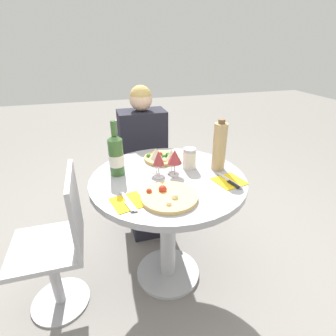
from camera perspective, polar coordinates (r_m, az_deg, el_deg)
The scene contains 16 objects.
ground_plane at distance 1.97m, azimuth -0.01°, elevation -21.90°, with size 12.00×12.00×0.00m, color gray.
dining_table at distance 1.58m, azimuth -0.01°, elevation -7.22°, with size 0.89×0.89×0.76m.
chair_behind_diner at distance 2.31m, azimuth -5.50°, elevation -0.64°, with size 0.38×0.38×0.87m.
seated_diner at distance 2.15m, azimuth -4.86°, elevation -0.28°, with size 0.37×0.45×1.17m.
chair_empty_side at distance 1.64m, azimuth -22.62°, elevation -15.56°, with size 0.38×0.38×0.87m.
pizza_large at distance 1.29m, azimuth 0.16°, elevation -6.22°, with size 0.28×0.28×0.05m.
pizza_small_far at distance 1.71m, azimuth -1.25°, elevation 2.26°, with size 0.23×0.23×0.05m.
wine_bottle at distance 1.51m, azimuth -11.23°, elevation 2.78°, with size 0.09×0.09×0.32m.
tall_carafe at distance 1.56m, azimuth 11.14°, elevation 4.62°, with size 0.08×0.08×0.31m.
sugar_shaker at distance 1.58m, azimuth 4.68°, elevation 2.11°, with size 0.08×0.08×0.12m.
wine_glass_front_left at distance 1.45m, azimuth -2.08°, elevation 2.12°, with size 0.07×0.07×0.16m.
wine_glass_back_left at distance 1.51m, azimuth -2.69°, elevation 3.08°, with size 0.08×0.08×0.15m.
wine_glass_front_right at distance 1.47m, azimuth 1.48°, elevation 2.41°, with size 0.08×0.08×0.15m.
wine_glass_back_right at distance 1.54m, azimuth 0.74°, elevation 2.80°, with size 0.07×0.07×0.13m.
place_setting_left at distance 1.28m, azimuth -8.62°, elevation -7.36°, with size 0.18×0.19×0.01m.
place_setting_right at distance 1.48m, azimuth 13.26°, elevation -2.83°, with size 0.18×0.19×0.01m.
Camera 1 is at (-0.36, -1.27, 1.47)m, focal length 28.00 mm.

